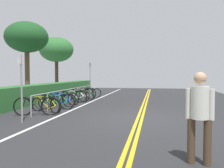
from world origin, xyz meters
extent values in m
cube|color=#2B2B2D|center=(0.00, 0.00, -0.03)|extent=(37.62, 12.40, 0.05)
cube|color=gold|center=(0.00, -0.08, 0.00)|extent=(33.86, 0.10, 0.00)
cube|color=gold|center=(0.00, 0.08, 0.00)|extent=(33.86, 0.10, 0.00)
cube|color=white|center=(0.00, 3.15, 0.00)|extent=(33.86, 0.12, 0.00)
cylinder|color=#9EA0A5|center=(-0.50, 4.06, 0.40)|extent=(0.05, 0.05, 0.80)
cylinder|color=#9EA0A5|center=(0.88, 4.06, 0.40)|extent=(0.05, 0.05, 0.80)
cylinder|color=#9EA0A5|center=(2.26, 4.06, 0.40)|extent=(0.05, 0.05, 0.80)
cylinder|color=#9EA0A5|center=(3.64, 4.06, 0.40)|extent=(0.05, 0.05, 0.80)
cylinder|color=#9EA0A5|center=(5.03, 4.06, 0.40)|extent=(0.05, 0.05, 0.80)
cylinder|color=#9EA0A5|center=(6.41, 4.06, 0.40)|extent=(0.05, 0.05, 0.80)
cylinder|color=#9EA0A5|center=(7.79, 4.06, 0.40)|extent=(0.05, 0.05, 0.80)
cylinder|color=#9EA0A5|center=(3.64, 4.06, 0.80)|extent=(8.28, 0.04, 0.04)
torus|color=black|center=(-0.20, 4.57, 0.35)|extent=(0.24, 0.75, 0.76)
torus|color=black|center=(0.07, 3.53, 0.35)|extent=(0.24, 0.75, 0.76)
cylinder|color=black|center=(-0.10, 4.18, 0.44)|extent=(0.19, 0.60, 0.52)
cylinder|color=black|center=(-0.08, 4.11, 0.67)|extent=(0.22, 0.71, 0.07)
cylinder|color=black|center=(-0.01, 3.83, 0.42)|extent=(0.08, 0.18, 0.47)
cylinder|color=black|center=(0.02, 3.71, 0.27)|extent=(0.13, 0.38, 0.19)
cylinder|color=black|center=(0.04, 3.65, 0.50)|extent=(0.10, 0.26, 0.32)
cylinder|color=black|center=(-0.19, 4.51, 0.52)|extent=(0.07, 0.15, 0.35)
cube|color=black|center=(0.01, 3.76, 0.68)|extent=(0.13, 0.21, 0.05)
cylinder|color=black|center=(-0.17, 4.46, 0.74)|extent=(0.45, 0.14, 0.03)
torus|color=black|center=(0.94, 4.57, 0.30)|extent=(0.27, 0.64, 0.66)
torus|color=black|center=(0.58, 3.55, 0.30)|extent=(0.27, 0.64, 0.66)
cylinder|color=yellow|center=(0.81, 4.19, 0.38)|extent=(0.24, 0.59, 0.45)
cylinder|color=yellow|center=(0.78, 4.12, 0.57)|extent=(0.28, 0.71, 0.07)
cylinder|color=yellow|center=(0.69, 3.84, 0.36)|extent=(0.09, 0.18, 0.40)
cylinder|color=yellow|center=(0.65, 3.73, 0.23)|extent=(0.16, 0.38, 0.17)
cylinder|color=yellow|center=(0.62, 3.66, 0.43)|extent=(0.12, 0.26, 0.28)
cylinder|color=yellow|center=(0.93, 4.52, 0.44)|extent=(0.08, 0.15, 0.30)
cube|color=black|center=(0.66, 3.77, 0.59)|extent=(0.14, 0.22, 0.05)
cylinder|color=yellow|center=(0.91, 4.47, 0.64)|extent=(0.44, 0.18, 0.03)
torus|color=black|center=(1.55, 4.47, 0.34)|extent=(0.14, 0.73, 0.73)
torus|color=black|center=(1.67, 3.46, 0.34)|extent=(0.14, 0.73, 0.73)
cylinder|color=#198C38|center=(1.59, 4.09, 0.42)|extent=(0.11, 0.58, 0.50)
cylinder|color=#198C38|center=(1.60, 4.02, 0.64)|extent=(0.12, 0.69, 0.07)
cylinder|color=#198C38|center=(1.63, 3.74, 0.40)|extent=(0.06, 0.17, 0.45)
cylinder|color=#198C38|center=(1.65, 3.63, 0.26)|extent=(0.08, 0.37, 0.18)
cylinder|color=#198C38|center=(1.65, 3.57, 0.48)|extent=(0.07, 0.26, 0.31)
cylinder|color=#198C38|center=(1.55, 4.42, 0.50)|extent=(0.05, 0.14, 0.33)
cube|color=black|center=(1.64, 3.68, 0.65)|extent=(0.10, 0.21, 0.05)
cylinder|color=#198C38|center=(1.56, 4.37, 0.71)|extent=(0.46, 0.08, 0.03)
torus|color=black|center=(2.44, 4.68, 0.32)|extent=(0.06, 0.70, 0.70)
torus|color=black|center=(2.45, 3.64, 0.32)|extent=(0.06, 0.70, 0.70)
cylinder|color=#1947B7|center=(2.45, 4.29, 0.40)|extent=(0.04, 0.59, 0.48)
cylinder|color=#1947B7|center=(2.45, 4.22, 0.61)|extent=(0.04, 0.71, 0.07)
cylinder|color=#1947B7|center=(2.45, 3.94, 0.39)|extent=(0.04, 0.17, 0.43)
cylinder|color=#1947B7|center=(2.45, 3.82, 0.25)|extent=(0.04, 0.38, 0.18)
cylinder|color=#1947B7|center=(2.45, 3.75, 0.46)|extent=(0.04, 0.26, 0.30)
cylinder|color=#1947B7|center=(2.44, 4.62, 0.47)|extent=(0.04, 0.14, 0.32)
cube|color=black|center=(2.45, 3.87, 0.62)|extent=(0.08, 0.20, 0.05)
cylinder|color=#1947B7|center=(2.44, 4.57, 0.68)|extent=(0.46, 0.03, 0.03)
torus|color=black|center=(3.30, 4.62, 0.31)|extent=(0.17, 0.67, 0.67)
torus|color=black|center=(3.14, 3.67, 0.31)|extent=(0.17, 0.67, 0.67)
cylinder|color=#1947B7|center=(3.24, 4.26, 0.38)|extent=(0.13, 0.55, 0.46)
cylinder|color=#1947B7|center=(3.23, 4.20, 0.58)|extent=(0.15, 0.65, 0.07)
cylinder|color=#1947B7|center=(3.18, 3.94, 0.37)|extent=(0.06, 0.16, 0.41)
cylinder|color=#1947B7|center=(3.16, 3.84, 0.24)|extent=(0.10, 0.35, 0.17)
cylinder|color=#1947B7|center=(3.15, 3.78, 0.44)|extent=(0.08, 0.24, 0.28)
cylinder|color=#1947B7|center=(3.29, 4.57, 0.45)|extent=(0.06, 0.13, 0.30)
cube|color=black|center=(3.17, 3.88, 0.59)|extent=(0.11, 0.21, 0.05)
cylinder|color=#1947B7|center=(3.29, 4.52, 0.65)|extent=(0.46, 0.11, 0.03)
torus|color=black|center=(3.97, 4.59, 0.34)|extent=(0.27, 0.72, 0.73)
torus|color=black|center=(4.27, 3.63, 0.34)|extent=(0.27, 0.72, 0.73)
cylinder|color=#198C38|center=(4.08, 4.23, 0.42)|extent=(0.21, 0.56, 0.50)
cylinder|color=#198C38|center=(4.10, 4.16, 0.64)|extent=(0.24, 0.67, 0.07)
cylinder|color=#198C38|center=(4.18, 3.90, 0.41)|extent=(0.08, 0.17, 0.45)
cylinder|color=#198C38|center=(4.22, 3.79, 0.26)|extent=(0.14, 0.36, 0.19)
cylinder|color=#198C38|center=(4.23, 3.73, 0.48)|extent=(0.11, 0.25, 0.31)
cylinder|color=#198C38|center=(3.98, 4.54, 0.50)|extent=(0.07, 0.14, 0.33)
cube|color=black|center=(4.20, 3.84, 0.66)|extent=(0.14, 0.21, 0.05)
cylinder|color=#198C38|center=(4.00, 4.49, 0.71)|extent=(0.45, 0.16, 0.03)
torus|color=black|center=(4.81, 4.66, 0.32)|extent=(0.09, 0.71, 0.71)
torus|color=black|center=(4.76, 3.58, 0.32)|extent=(0.09, 0.71, 0.71)
cylinder|color=white|center=(4.79, 4.25, 0.41)|extent=(0.07, 0.62, 0.48)
cylinder|color=white|center=(4.79, 4.18, 0.62)|extent=(0.07, 0.74, 0.07)
cylinder|color=white|center=(4.78, 3.89, 0.39)|extent=(0.04, 0.18, 0.43)
cylinder|color=white|center=(4.77, 3.77, 0.25)|extent=(0.06, 0.39, 0.18)
cylinder|color=white|center=(4.77, 3.70, 0.46)|extent=(0.05, 0.27, 0.30)
cylinder|color=white|center=(4.81, 4.61, 0.48)|extent=(0.04, 0.14, 0.32)
cube|color=black|center=(4.77, 3.82, 0.63)|extent=(0.09, 0.20, 0.05)
cylinder|color=white|center=(4.81, 4.55, 0.68)|extent=(0.46, 0.05, 0.03)
torus|color=black|center=(5.78, 4.50, 0.36)|extent=(0.25, 0.76, 0.77)
torus|color=black|center=(5.52, 3.49, 0.36)|extent=(0.25, 0.76, 0.77)
cylinder|color=white|center=(5.68, 4.12, 0.45)|extent=(0.18, 0.58, 0.53)
cylinder|color=white|center=(5.66, 4.06, 0.68)|extent=(0.21, 0.69, 0.07)
cylinder|color=white|center=(5.59, 3.78, 0.43)|extent=(0.08, 0.17, 0.47)
cylinder|color=white|center=(5.56, 3.67, 0.28)|extent=(0.13, 0.37, 0.19)
cylinder|color=white|center=(5.55, 3.60, 0.51)|extent=(0.10, 0.26, 0.32)
cylinder|color=white|center=(5.76, 4.45, 0.53)|extent=(0.07, 0.14, 0.35)
cube|color=black|center=(5.58, 3.71, 0.69)|extent=(0.13, 0.21, 0.05)
cylinder|color=white|center=(5.75, 4.40, 0.74)|extent=(0.45, 0.14, 0.03)
torus|color=black|center=(6.56, 4.62, 0.36)|extent=(0.23, 0.76, 0.77)
torus|color=black|center=(6.32, 3.59, 0.36)|extent=(0.23, 0.76, 0.77)
cylinder|color=black|center=(6.47, 4.24, 0.45)|extent=(0.17, 0.60, 0.53)
cylinder|color=black|center=(6.45, 4.17, 0.68)|extent=(0.20, 0.71, 0.07)
cylinder|color=black|center=(6.39, 3.89, 0.43)|extent=(0.07, 0.18, 0.47)
cylinder|color=black|center=(6.36, 3.77, 0.28)|extent=(0.12, 0.38, 0.19)
cylinder|color=black|center=(6.35, 3.71, 0.51)|extent=(0.09, 0.26, 0.33)
cylinder|color=black|center=(6.55, 4.57, 0.53)|extent=(0.07, 0.14, 0.35)
cube|color=black|center=(6.37, 3.82, 0.69)|extent=(0.12, 0.21, 0.05)
cylinder|color=black|center=(6.53, 4.52, 0.75)|extent=(0.45, 0.13, 0.03)
torus|color=black|center=(7.19, 4.53, 0.31)|extent=(0.17, 0.67, 0.67)
torus|color=black|center=(7.37, 3.47, 0.31)|extent=(0.17, 0.67, 0.67)
cylinder|color=#198C38|center=(7.25, 4.13, 0.38)|extent=(0.14, 0.61, 0.46)
cylinder|color=#198C38|center=(7.27, 4.06, 0.58)|extent=(0.16, 0.72, 0.07)
cylinder|color=#198C38|center=(7.32, 3.77, 0.37)|extent=(0.07, 0.18, 0.41)
cylinder|color=#198C38|center=(7.34, 3.66, 0.24)|extent=(0.10, 0.39, 0.17)
cylinder|color=#198C38|center=(7.35, 3.59, 0.44)|extent=(0.08, 0.26, 0.28)
cylinder|color=#198C38|center=(7.19, 4.47, 0.45)|extent=(0.06, 0.14, 0.30)
cube|color=black|center=(7.33, 3.71, 0.60)|extent=(0.11, 0.21, 0.05)
cylinder|color=#198C38|center=(7.20, 4.42, 0.65)|extent=(0.46, 0.11, 0.03)
cylinder|color=#4C3826|center=(-4.28, -1.45, 0.41)|extent=(0.14, 0.14, 0.83)
cylinder|color=#4C3826|center=(-4.22, -1.18, 0.41)|extent=(0.14, 0.14, 0.83)
cylinder|color=silver|center=(-4.25, -1.32, 1.12)|extent=(0.32, 0.32, 0.59)
sphere|color=tan|center=(-4.25, -1.32, 1.55)|extent=(0.22, 0.22, 0.22)
cylinder|color=silver|center=(-4.29, -1.51, 1.09)|extent=(0.09, 0.09, 0.55)
cylinder|color=silver|center=(-4.21, -1.12, 1.09)|extent=(0.09, 0.09, 0.55)
cylinder|color=gray|center=(-1.49, 3.83, 1.13)|extent=(0.06, 0.06, 2.27)
cube|color=white|center=(-1.49, 3.83, 2.09)|extent=(0.36, 0.03, 0.24)
cylinder|color=gray|center=(8.23, 4.17, 1.25)|extent=(0.06, 0.06, 2.50)
cube|color=#198C33|center=(8.23, 4.17, 2.32)|extent=(0.36, 0.06, 0.24)
cube|color=#2D6B30|center=(5.14, 6.20, 0.51)|extent=(17.28, 1.11, 1.02)
cylinder|color=brown|center=(5.10, 7.41, 1.54)|extent=(0.30, 0.30, 3.09)
ellipsoid|color=#1C4C21|center=(5.10, 7.41, 3.95)|extent=(2.68, 2.68, 1.93)
cylinder|color=#473323|center=(11.00, 7.99, 1.41)|extent=(0.30, 0.30, 2.81)
ellipsoid|color=#2D6B30|center=(11.00, 7.99, 3.79)|extent=(2.98, 2.98, 2.17)
camera|label=1|loc=(-8.65, -0.52, 1.63)|focal=37.85mm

